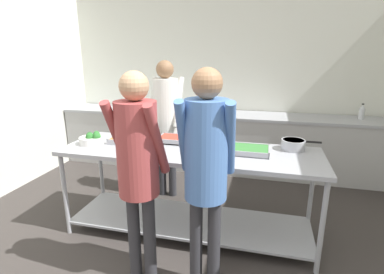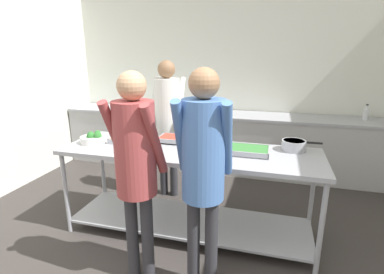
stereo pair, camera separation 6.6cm
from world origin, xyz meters
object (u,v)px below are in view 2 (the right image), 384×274
(serving_tray_vegetables, at_px, (133,140))
(cook_behind_counter, at_px, (167,114))
(serving_tray_greens, at_px, (248,151))
(guest_serving_right, at_px, (203,159))
(guest_serving_left, at_px, (136,157))
(broccoli_bowl, at_px, (93,138))
(water_bottle, at_px, (366,113))
(serving_tray_roast, at_px, (179,140))
(plate_stack, at_px, (206,153))
(sauce_pan, at_px, (294,145))

(serving_tray_vegetables, height_order, cook_behind_counter, cook_behind_counter)
(serving_tray_vegetables, bearing_deg, serving_tray_greens, -1.79)
(serving_tray_greens, bearing_deg, guest_serving_right, -107.95)
(guest_serving_left, bearing_deg, broccoli_bowl, 139.71)
(serving_tray_greens, relative_size, guest_serving_right, 0.23)
(serving_tray_greens, relative_size, water_bottle, 1.76)
(serving_tray_roast, relative_size, serving_tray_greens, 1.06)
(cook_behind_counter, bearing_deg, broccoli_bowl, -123.73)
(guest_serving_right, relative_size, water_bottle, 7.75)
(guest_serving_right, bearing_deg, cook_behind_counter, 118.88)
(broccoli_bowl, xyz_separation_m, plate_stack, (1.21, -0.05, -0.03))
(guest_serving_right, relative_size, cook_behind_counter, 1.00)
(sauce_pan, bearing_deg, cook_behind_counter, 161.57)
(serving_tray_greens, distance_m, sauce_pan, 0.46)
(serving_tray_roast, bearing_deg, sauce_pan, 1.31)
(cook_behind_counter, bearing_deg, sauce_pan, -18.43)
(serving_tray_roast, bearing_deg, guest_serving_left, -90.85)
(serving_tray_vegetables, relative_size, plate_stack, 1.64)
(guest_serving_left, bearing_deg, guest_serving_right, 4.13)
(plate_stack, xyz_separation_m, serving_tray_greens, (0.36, 0.15, 0.01))
(serving_tray_vegetables, distance_m, serving_tray_greens, 1.19)
(serving_tray_vegetables, xyz_separation_m, serving_tray_greens, (1.19, -0.04, -0.00))
(sauce_pan, relative_size, guest_serving_right, 0.21)
(serving_tray_roast, xyz_separation_m, serving_tray_greens, (0.74, -0.18, 0.00))
(serving_tray_roast, distance_m, plate_stack, 0.50)
(serving_tray_vegetables, xyz_separation_m, serving_tray_roast, (0.46, 0.14, -0.00))
(cook_behind_counter, bearing_deg, plate_stack, -50.81)
(broccoli_bowl, xyz_separation_m, serving_tray_vegetables, (0.38, 0.14, -0.02))
(serving_tray_greens, bearing_deg, serving_tray_roast, 166.56)
(serving_tray_roast, height_order, cook_behind_counter, cook_behind_counter)
(serving_tray_vegetables, xyz_separation_m, water_bottle, (2.62, 1.81, 0.08))
(broccoli_bowl, height_order, serving_tray_roast, broccoli_bowl)
(plate_stack, bearing_deg, serving_tray_greens, 22.44)
(serving_tray_roast, relative_size, plate_stack, 1.55)
(sauce_pan, bearing_deg, water_bottle, 58.42)
(broccoli_bowl, height_order, cook_behind_counter, cook_behind_counter)
(serving_tray_greens, bearing_deg, sauce_pan, 26.01)
(guest_serving_left, height_order, water_bottle, guest_serving_left)
(sauce_pan, bearing_deg, guest_serving_left, -139.38)
(broccoli_bowl, bearing_deg, guest_serving_left, -40.29)
(broccoli_bowl, bearing_deg, water_bottle, 33.04)
(broccoli_bowl, distance_m, sauce_pan, 2.01)
(serving_tray_greens, distance_m, water_bottle, 2.34)
(serving_tray_vegetables, relative_size, serving_tray_roast, 1.06)
(sauce_pan, bearing_deg, serving_tray_vegetables, -174.16)
(sauce_pan, bearing_deg, plate_stack, -155.63)
(plate_stack, bearing_deg, cook_behind_counter, 129.19)
(broccoli_bowl, relative_size, plate_stack, 0.97)
(serving_tray_roast, relative_size, guest_serving_left, 0.25)
(serving_tray_greens, relative_size, guest_serving_left, 0.23)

